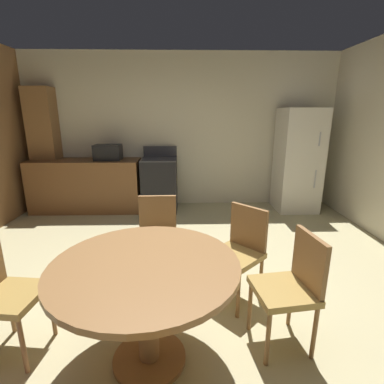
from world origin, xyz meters
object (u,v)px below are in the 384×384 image
oven_range (160,184)px  chair_northeast (240,248)px  chair_west (0,290)px  chair_east (292,283)px  refrigerator (298,161)px  chair_north (157,234)px  microwave (108,152)px  dining_table (146,284)px

oven_range → chair_northeast: bearing=-70.0°
chair_west → chair_east: same height
refrigerator → chair_north: size_ratio=2.02×
chair_west → refrigerator: bearing=50.3°
microwave → oven_range: bearing=0.2°
chair_east → chair_west: bearing=-7.2°
oven_range → microwave: (-0.87, -0.00, 0.56)m
microwave → refrigerator: bearing=-0.9°
chair_west → microwave: bearing=97.1°
microwave → chair_north: 2.53m
microwave → chair_northeast: microwave is taller
oven_range → chair_west: oven_range is taller
chair_northeast → chair_west: size_ratio=1.00×
chair_east → chair_north: (-1.04, 0.89, 0.00)m
refrigerator → oven_range: bearing=178.7°
oven_range → dining_table: (0.19, -3.28, 0.14)m
chair_northeast → chair_east: 0.62m
microwave → chair_northeast: size_ratio=0.51×
refrigerator → chair_northeast: 2.95m
chair_northeast → chair_east: (0.27, -0.56, 0.00)m
oven_range → chair_west: 3.27m
dining_table → chair_north: 1.03m
chair_west → chair_north: (1.00, 0.91, 0.00)m
chair_west → chair_northeast: bearing=24.8°
microwave → chair_north: microwave is taller
dining_table → oven_range: bearing=93.2°
refrigerator → chair_north: (-2.25, -2.20, -0.38)m
chair_northeast → oven_range: bearing=-113.0°
chair_northeast → chair_north: (-0.78, 0.33, 0.00)m
oven_range → chair_north: oven_range is taller
chair_west → dining_table: bearing=0.0°
oven_range → chair_north: 2.26m
oven_range → chair_east: oven_range is taller
chair_west → oven_range: bearing=81.7°
microwave → chair_east: (2.07, -3.14, -0.53)m
oven_range → refrigerator: size_ratio=0.62×
chair_northeast → chair_north: bearing=-65.9°
chair_north → chair_east: bearing=48.3°
microwave → dining_table: 3.47m
dining_table → chair_northeast: chair_northeast is taller
refrigerator → chair_east: 3.33m
oven_range → microwave: bearing=-179.8°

